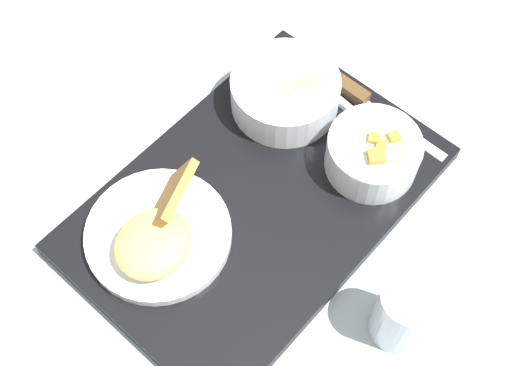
# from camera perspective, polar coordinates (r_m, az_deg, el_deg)

# --- Properties ---
(ground_plane) EXTENTS (4.00, 4.00, 0.00)m
(ground_plane) POSITION_cam_1_polar(r_m,az_deg,el_deg) (0.88, -0.00, -1.61)
(ground_plane) COLOR #99A3AD
(serving_tray) EXTENTS (0.48, 0.36, 0.02)m
(serving_tray) POSITION_cam_1_polar(r_m,az_deg,el_deg) (0.87, -0.00, -1.31)
(serving_tray) COLOR black
(serving_tray) RESTS_ON ground_plane
(bowl_salad) EXTENTS (0.11, 0.11, 0.06)m
(bowl_salad) POSITION_cam_1_polar(r_m,az_deg,el_deg) (0.87, 9.36, 2.47)
(bowl_salad) COLOR silver
(bowl_salad) RESTS_ON serving_tray
(bowl_soup) EXTENTS (0.14, 0.14, 0.05)m
(bowl_soup) POSITION_cam_1_polar(r_m,az_deg,el_deg) (0.91, 2.35, 7.38)
(bowl_soup) COLOR silver
(bowl_soup) RESTS_ON serving_tray
(plate_main) EXTENTS (0.17, 0.17, 0.08)m
(plate_main) POSITION_cam_1_polar(r_m,az_deg,el_deg) (0.82, -7.89, -4.08)
(plate_main) COLOR silver
(plate_main) RESTS_ON serving_tray
(knife) EXTENTS (0.04, 0.20, 0.02)m
(knife) POSITION_cam_1_polar(r_m,az_deg,el_deg) (0.94, 7.85, 7.11)
(knife) COLOR silver
(knife) RESTS_ON serving_tray
(spoon) EXTENTS (0.06, 0.17, 0.01)m
(spoon) POSITION_cam_1_polar(r_m,az_deg,el_deg) (0.93, 8.03, 5.42)
(spoon) COLOR silver
(spoon) RESTS_ON serving_tray
(glass_water) EXTENTS (0.06, 0.06, 0.09)m
(glass_water) POSITION_cam_1_polar(r_m,az_deg,el_deg) (0.79, 11.56, -10.32)
(glass_water) COLOR silver
(glass_water) RESTS_ON ground_plane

